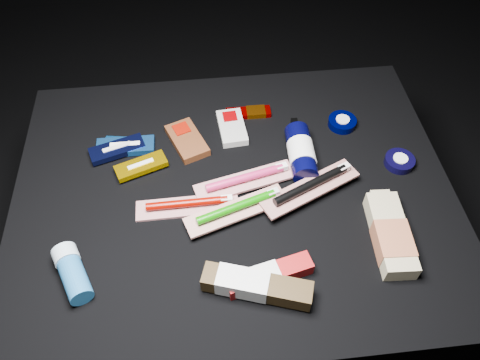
{
  "coord_description": "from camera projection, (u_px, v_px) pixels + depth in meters",
  "views": [
    {
      "loc": [
        -0.05,
        -0.63,
        1.23
      ],
      "look_at": [
        0.01,
        0.01,
        0.42
      ],
      "focal_mm": 35.0,
      "sensor_mm": 36.0,
      "label": 1
    }
  ],
  "objects": [
    {
      "name": "clif_bar_1",
      "position": [
        232.0,
        126.0,
        1.16
      ],
      "size": [
        0.07,
        0.12,
        0.02
      ],
      "rotation": [
        0.0,
        0.0,
        0.08
      ],
      "color": "#AEAEA7",
      "rests_on": "cloth_table"
    },
    {
      "name": "luna_bar_2",
      "position": [
        117.0,
        149.0,
        1.1
      ],
      "size": [
        0.14,
        0.08,
        0.02
      ],
      "rotation": [
        0.0,
        0.0,
        0.31
      ],
      "color": "black",
      "rests_on": "cloth_table"
    },
    {
      "name": "luna_bar_1",
      "position": [
        126.0,
        146.0,
        1.11
      ],
      "size": [
        0.14,
        0.05,
        0.02
      ],
      "rotation": [
        0.0,
        0.0,
        -0.02
      ],
      "color": "#1B56A1",
      "rests_on": "cloth_table"
    },
    {
      "name": "toothpaste_carton_red",
      "position": [
        266.0,
        276.0,
        0.9
      ],
      "size": [
        0.17,
        0.08,
        0.03
      ],
      "rotation": [
        0.0,
        0.0,
        0.23
      ],
      "color": "maroon",
      "rests_on": "cloth_table"
    },
    {
      "name": "luna_bar_3",
      "position": [
        141.0,
        166.0,
        1.07
      ],
      "size": [
        0.13,
        0.08,
        0.02
      ],
      "rotation": [
        0.0,
        0.0,
        0.35
      ],
      "color": "#BE8F00",
      "rests_on": "cloth_table"
    },
    {
      "name": "lotion_bottle",
      "position": [
        301.0,
        153.0,
        1.08
      ],
      "size": [
        0.06,
        0.19,
        0.06
      ],
      "rotation": [
        0.0,
        0.0,
        -0.04
      ],
      "color": "black",
      "rests_on": "cloth_table"
    },
    {
      "name": "power_bar",
      "position": [
        251.0,
        112.0,
        1.19
      ],
      "size": [
        0.11,
        0.04,
        0.01
      ],
      "rotation": [
        0.0,
        0.0,
        -0.01
      ],
      "color": "#870000",
      "rests_on": "cloth_table"
    },
    {
      "name": "deodorant_stick",
      "position": [
        72.0,
        272.0,
        0.89
      ],
      "size": [
        0.09,
        0.13,
        0.05
      ],
      "rotation": [
        0.0,
        0.0,
        0.41
      ],
      "color": "#1D5687",
      "rests_on": "cloth_table"
    },
    {
      "name": "luna_bar_0",
      "position": [
        128.0,
        145.0,
        1.12
      ],
      "size": [
        0.12,
        0.06,
        0.02
      ],
      "rotation": [
        0.0,
        0.0,
        -0.17
      ],
      "color": "#0F519A",
      "rests_on": "cloth_table"
    },
    {
      "name": "toothbrush_pack_1",
      "position": [
        246.0,
        179.0,
        1.04
      ],
      "size": [
        0.23,
        0.11,
        0.03
      ],
      "rotation": [
        0.0,
        0.0,
        0.24
      ],
      "color": "silver",
      "rests_on": "cloth_table"
    },
    {
      "name": "toothbrush_pack_3",
      "position": [
        311.0,
        186.0,
        1.01
      ],
      "size": [
        0.24,
        0.15,
        0.03
      ],
      "rotation": [
        0.0,
        0.0,
        0.43
      ],
      "color": "#A39E97",
      "rests_on": "cloth_table"
    },
    {
      "name": "cloth_table",
      "position": [
        235.0,
        237.0,
        1.2
      ],
      "size": [
        0.98,
        0.78,
        0.4
      ],
      "primitive_type": "cube",
      "color": "black",
      "rests_on": "ground"
    },
    {
      "name": "cream_tin_lower",
      "position": [
        399.0,
        161.0,
        1.09
      ],
      "size": [
        0.07,
        0.07,
        0.02
      ],
      "rotation": [
        0.0,
        0.0,
        0.39
      ],
      "color": "black",
      "rests_on": "cloth_table"
    },
    {
      "name": "toothbrush_pack_2",
      "position": [
        238.0,
        208.0,
        0.99
      ],
      "size": [
        0.23,
        0.12,
        0.03
      ],
      "rotation": [
        0.0,
        0.0,
        0.32
      ],
      "color": "silver",
      "rests_on": "cloth_table"
    },
    {
      "name": "cream_tin_upper",
      "position": [
        342.0,
        122.0,
        1.16
      ],
      "size": [
        0.07,
        0.07,
        0.02
      ],
      "rotation": [
        0.0,
        0.0,
        0.08
      ],
      "color": "black",
      "rests_on": "cloth_table"
    },
    {
      "name": "ground",
      "position": [
        235.0,
        273.0,
        1.36
      ],
      "size": [
        3.0,
        3.0,
        0.0
      ],
      "primitive_type": "plane",
      "color": "black",
      "rests_on": "ground"
    },
    {
      "name": "toothpaste_carton_green",
      "position": [
        252.0,
        285.0,
        0.87
      ],
      "size": [
        0.21,
        0.11,
        0.04
      ],
      "rotation": [
        0.0,
        0.0,
        -0.32
      ],
      "color": "#30210E",
      "rests_on": "cloth_table"
    },
    {
      "name": "clif_bar_0",
      "position": [
        186.0,
        139.0,
        1.13
      ],
      "size": [
        0.11,
        0.14,
        0.02
      ],
      "rotation": [
        0.0,
        0.0,
        0.37
      ],
      "color": "#502713",
      "rests_on": "cloth_table"
    },
    {
      "name": "toothbrush_pack_0",
      "position": [
        189.0,
        205.0,
        1.01
      ],
      "size": [
        0.22,
        0.05,
        0.02
      ],
      "rotation": [
        0.0,
        0.0,
        0.01
      ],
      "color": "beige",
      "rests_on": "cloth_table"
    },
    {
      "name": "bodywash_bottle",
      "position": [
        391.0,
        236.0,
        0.95
      ],
      "size": [
        0.08,
        0.2,
        0.04
      ],
      "rotation": [
        0.0,
        0.0,
        -0.06
      ],
      "color": "tan",
      "rests_on": "cloth_table"
    }
  ]
}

